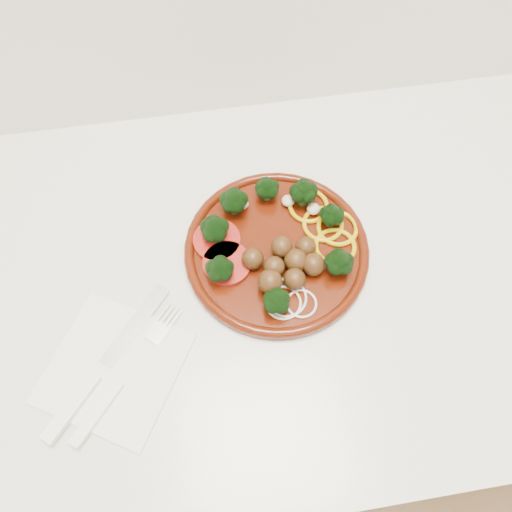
{
  "coord_description": "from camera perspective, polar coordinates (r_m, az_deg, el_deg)",
  "views": [
    {
      "loc": [
        -0.2,
        1.42,
        1.51
      ],
      "look_at": [
        -0.15,
        1.72,
        0.92
      ],
      "focal_mm": 35.0,
      "sensor_mm": 36.0,
      "label": 1
    }
  ],
  "objects": [
    {
      "name": "knife",
      "position": [
        0.65,
        -18.15,
        -13.31
      ],
      "size": [
        0.16,
        0.18,
        0.01
      ],
      "rotation": [
        0.0,
        0.0,
        0.86
      ],
      "color": "silver",
      "rests_on": "napkin"
    },
    {
      "name": "counter",
      "position": [
        1.12,
        7.81,
        -10.68
      ],
      "size": [
        2.4,
        0.6,
        0.9
      ],
      "color": "beige",
      "rests_on": "ground"
    },
    {
      "name": "fork",
      "position": [
        0.64,
        -16.34,
        -15.05
      ],
      "size": [
        0.14,
        0.16,
        0.01
      ],
      "rotation": [
        0.0,
        0.0,
        0.86
      ],
      "color": "white",
      "rests_on": "napkin"
    },
    {
      "name": "napkin",
      "position": [
        0.65,
        -15.91,
        -12.2
      ],
      "size": [
        0.21,
        0.21,
        0.0
      ],
      "primitive_type": "cube",
      "rotation": [
        0.0,
        0.0,
        1.03
      ],
      "color": "white",
      "rests_on": "counter"
    },
    {
      "name": "plate",
      "position": [
        0.68,
        2.43,
        1.05
      ],
      "size": [
        0.25,
        0.25,
        0.05
      ],
      "rotation": [
        0.0,
        0.0,
        -0.01
      ],
      "color": "#3E1005",
      "rests_on": "counter"
    }
  ]
}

